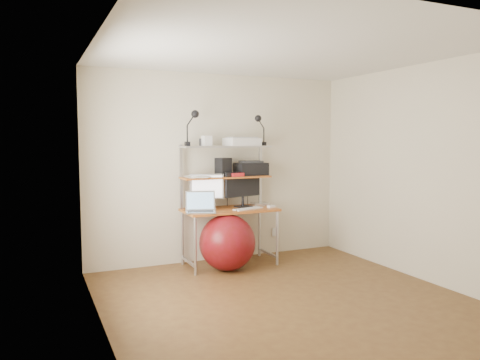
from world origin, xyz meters
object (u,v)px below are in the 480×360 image
object	(u,v)px
printer	(251,168)
monitor_silver	(207,189)
monitor_black	(243,186)
laptop	(200,208)
exercise_ball	(227,242)

from	to	relation	value
printer	monitor_silver	bearing A→B (deg)	-176.38
monitor_silver	monitor_black	xyz separation A→B (m)	(0.50, -0.03, 0.02)
monitor_black	laptop	distance (m)	0.72
monitor_black	laptop	size ratio (longest dim) A/B	1.27
printer	laptop	bearing A→B (deg)	-163.14
monitor_black	exercise_ball	size ratio (longest dim) A/B	0.79
monitor_silver	monitor_black	size ratio (longest dim) A/B	0.87
exercise_ball	printer	bearing A→B (deg)	37.59
printer	exercise_ball	bearing A→B (deg)	-144.25
monitor_silver	printer	size ratio (longest dim) A/B	1.16
monitor_silver	exercise_ball	bearing A→B (deg)	-53.20
monitor_black	laptop	bearing A→B (deg)	-177.40
laptop	exercise_ball	world-z (taller)	laptop
monitor_silver	exercise_ball	world-z (taller)	monitor_silver
laptop	printer	distance (m)	0.98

